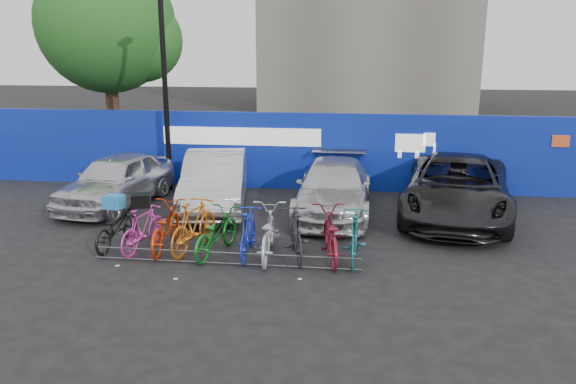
% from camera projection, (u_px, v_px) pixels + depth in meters
% --- Properties ---
extents(ground, '(100.00, 100.00, 0.00)m').
position_uv_depth(ground, '(232.00, 255.00, 12.14)').
color(ground, black).
rests_on(ground, ground).
extents(hoarding, '(22.00, 0.18, 2.40)m').
position_uv_depth(hoarding, '(274.00, 151.00, 17.59)').
color(hoarding, '#0B1D9C').
rests_on(hoarding, ground).
extents(tree, '(5.40, 5.20, 7.80)m').
position_uv_depth(tree, '(113.00, 27.00, 21.34)').
color(tree, '#382314').
rests_on(tree, ground).
extents(lamppost, '(0.25, 0.50, 6.11)m').
position_uv_depth(lamppost, '(165.00, 84.00, 16.89)').
color(lamppost, black).
rests_on(lamppost, ground).
extents(bike_rack, '(5.60, 0.03, 0.30)m').
position_uv_depth(bike_rack, '(225.00, 258.00, 11.52)').
color(bike_rack, '#595B60').
rests_on(bike_rack, ground).
extents(car_0, '(2.42, 4.54, 1.47)m').
position_uv_depth(car_0, '(116.00, 180.00, 15.77)').
color(car_0, silver).
rests_on(car_0, ground).
extents(car_1, '(2.39, 4.87, 1.54)m').
position_uv_depth(car_1, '(215.00, 181.00, 15.55)').
color(car_1, '#AEAFB3').
rests_on(car_1, ground).
extents(car_2, '(2.01, 4.78, 1.38)m').
position_uv_depth(car_2, '(334.00, 188.00, 15.08)').
color(car_2, silver).
rests_on(car_2, ground).
extents(car_3, '(3.57, 6.07, 1.58)m').
position_uv_depth(car_3, '(457.00, 188.00, 14.69)').
color(car_3, black).
rests_on(car_3, ground).
extents(bike_0, '(0.80, 1.78, 0.90)m').
position_uv_depth(bike_0, '(116.00, 227.00, 12.56)').
color(bike_0, black).
rests_on(bike_0, ground).
extents(bike_1, '(0.82, 1.74, 1.01)m').
position_uv_depth(bike_1, '(143.00, 229.00, 12.30)').
color(bike_1, '#D134A5').
rests_on(bike_1, ground).
extents(bike_2, '(0.76, 1.98, 1.03)m').
position_uv_depth(bike_2, '(165.00, 227.00, 12.39)').
color(bike_2, '#BC330C').
rests_on(bike_2, ground).
extents(bike_3, '(0.98, 1.98, 1.15)m').
position_uv_depth(bike_3, '(194.00, 226.00, 12.28)').
color(bike_3, orange).
rests_on(bike_3, ground).
extents(bike_4, '(1.07, 1.97, 0.98)m').
position_uv_depth(bike_4, '(216.00, 233.00, 12.08)').
color(bike_4, '#11681C').
rests_on(bike_4, ground).
extents(bike_5, '(0.54, 1.76, 1.05)m').
position_uv_depth(bike_5, '(248.00, 233.00, 11.95)').
color(bike_5, '#1A2EBB').
rests_on(bike_5, ground).
extents(bike_6, '(0.86, 2.12, 1.09)m').
position_uv_depth(bike_6, '(267.00, 233.00, 11.90)').
color(bike_6, '#B2B6BA').
rests_on(bike_6, ground).
extents(bike_7, '(0.90, 1.86, 1.07)m').
position_uv_depth(bike_7, '(296.00, 234.00, 11.84)').
color(bike_7, '#262629').
rests_on(bike_7, ground).
extents(bike_8, '(1.03, 2.14, 1.08)m').
position_uv_depth(bike_8, '(330.00, 235.00, 11.81)').
color(bike_8, maroon).
rests_on(bike_8, ground).
extents(bike_9, '(0.58, 1.82, 1.08)m').
position_uv_depth(bike_9, '(355.00, 236.00, 11.71)').
color(bike_9, '#1B6368').
rests_on(bike_9, ground).
extents(cargo_crate, '(0.44, 0.35, 0.29)m').
position_uv_depth(cargo_crate, '(114.00, 202.00, 12.41)').
color(cargo_crate, '#2180C9').
rests_on(cargo_crate, bike_0).
extents(cargo_topcase, '(0.46, 0.44, 0.28)m').
position_uv_depth(cargo_topcase, '(141.00, 200.00, 12.14)').
color(cargo_topcase, black).
rests_on(cargo_topcase, bike_1).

